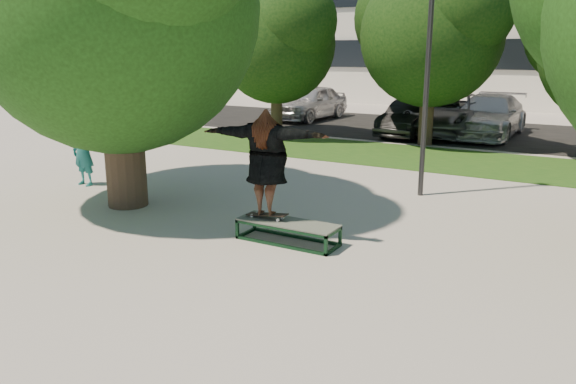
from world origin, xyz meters
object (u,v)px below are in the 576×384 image
Objects in this scene: car_grey at (449,114)px; car_dark at (410,118)px; car_silver_b at (488,116)px; car_silver_a at (310,102)px; grind_box at (288,232)px; lamppost at (428,55)px; bystander at (83,150)px.

car_dark is at bearing -135.37° from car_grey.
car_silver_a is at bearing 172.14° from car_silver_b.
car_silver_b is at bearing 7.21° from car_grey.
car_silver_b is (0.52, 14.42, 0.60)m from grind_box.
car_silver_b is (8.39, -1.29, -0.02)m from car_silver_a.
lamppost is at bearing -49.65° from car_silver_a.
car_grey is (-0.92, 14.25, 0.61)m from grind_box.
lamppost reaches higher than bystander.
grind_box is 0.38× the size of car_silver_a.
lamppost is at bearing -69.33° from car_dark.
lamppost is 10.35m from car_grey.
lamppost is 3.39× the size of grind_box.
car_grey reaches higher than car_silver_b.
car_silver_a reaches higher than car_silver_b.
grind_box is at bearing -8.55° from bystander.
car_silver_a is at bearing 128.05° from lamppost.
grind_box is at bearing -103.15° from lamppost.
bystander reaches higher than car_silver_b.
bystander is at bearing -112.73° from car_grey.
grind_box is 14.29m from car_grey.
car_dark is at bearing -152.25° from car_silver_b.
bystander is 14.20m from car_grey.
car_silver_b is at bearing -6.42° from car_silver_a.
car_grey is 1.06× the size of car_silver_b.
bystander reaches higher than car_dark.
bystander is at bearing -109.08° from car_dark.
bystander is 14.60m from car_silver_a.
car_silver_b reaches higher than car_dark.
bystander is at bearing 169.69° from grind_box.
bystander is 0.30× the size of car_grey.
lamppost reaches higher than car_dark.
car_dark is 1.65m from car_grey.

